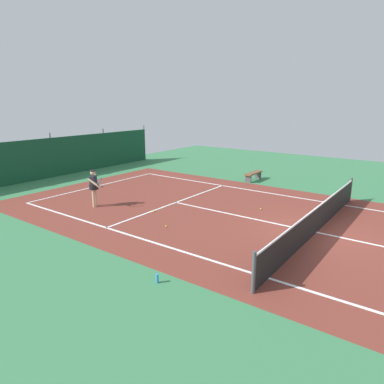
{
  "coord_description": "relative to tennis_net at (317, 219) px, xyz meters",
  "views": [
    {
      "loc": [
        -12.02,
        -3.27,
        4.54
      ],
      "look_at": [
        -0.77,
        4.92,
        0.9
      ],
      "focal_mm": 32.56,
      "sensor_mm": 36.0,
      "label": 1
    }
  ],
  "objects": [
    {
      "name": "courtside_bench",
      "position": [
        6.31,
        5.61,
        -0.14
      ],
      "size": [
        1.6,
        0.4,
        0.49
      ],
      "color": "brown",
      "rests_on": "ground"
    },
    {
      "name": "tennis_ball_by_sideline",
      "position": [
        -2.74,
        4.69,
        -0.48
      ],
      "size": [
        0.07,
        0.07,
        0.07
      ],
      "primitive_type": "sphere",
      "color": "#CCDB33",
      "rests_on": "ground"
    },
    {
      "name": "tennis_player",
      "position": [
        -2.58,
        8.94,
        0.45
      ],
      "size": [
        0.56,
        0.83,
        1.64
      ],
      "rotation": [
        0.0,
        0.0,
        3.62
      ],
      "color": "#D8AD8C",
      "rests_on": "ground"
    },
    {
      "name": "court_surface",
      "position": [
        0.0,
        0.0,
        -0.51
      ],
      "size": [
        11.02,
        26.6,
        0.01
      ],
      "color": "brown",
      "rests_on": "ground"
    },
    {
      "name": "tennis_net",
      "position": [
        0.0,
        0.0,
        0.0
      ],
      "size": [
        10.12,
        0.1,
        1.1
      ],
      "color": "black",
      "rests_on": "ground"
    },
    {
      "name": "tennis_ball_midcourt",
      "position": [
        1.33,
        2.77,
        -0.48
      ],
      "size": [
        0.07,
        0.07,
        0.07
      ],
      "primitive_type": "sphere",
      "color": "#CCDB33",
      "rests_on": "ground"
    },
    {
      "name": "back_fence",
      "position": [
        -0.0,
        16.52,
        0.16
      ],
      "size": [
        16.3,
        0.98,
        2.7
      ],
      "color": "#14472D",
      "rests_on": "ground"
    },
    {
      "name": "water_bottle",
      "position": [
        -6.01,
        2.22,
        -0.39
      ],
      "size": [
        0.08,
        0.08,
        0.24
      ],
      "primitive_type": "cylinder",
      "color": "#338CD8",
      "rests_on": "ground"
    },
    {
      "name": "ground_plane",
      "position": [
        0.0,
        0.0,
        -0.51
      ],
      "size": [
        36.0,
        36.0,
        0.0
      ],
      "primitive_type": "plane",
      "color": "#387A4C"
    },
    {
      "name": "tennis_ball_near_player",
      "position": [
        -1.64,
        6.3,
        -0.48
      ],
      "size": [
        0.07,
        0.07,
        0.07
      ],
      "primitive_type": "sphere",
      "color": "#CCDB33",
      "rests_on": "ground"
    }
  ]
}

